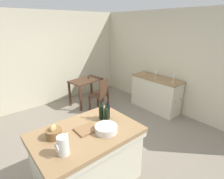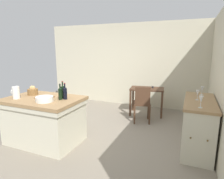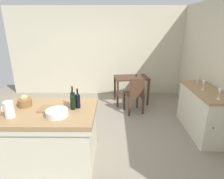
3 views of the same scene
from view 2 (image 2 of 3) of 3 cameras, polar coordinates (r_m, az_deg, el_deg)
ground_plane at (r=4.34m, az=-8.53°, el=-12.74°), size 6.76×6.76×0.00m
wall_back at (r=6.33m, az=3.43°, el=7.36°), size 5.32×0.12×2.60m
island_table at (r=3.99m, az=-19.44°, el=-8.11°), size 1.43×0.97×0.89m
side_cabinet at (r=3.87m, az=24.17°, el=-9.44°), size 0.52×1.38×0.91m
writing_desk at (r=5.38m, az=10.32°, el=-0.87°), size 0.97×0.68×0.80m
wooden_chair at (r=4.79m, az=8.93°, el=-3.93°), size 0.50×0.50×0.92m
pitcher at (r=4.01m, az=-26.64°, el=-0.79°), size 0.17×0.13×0.27m
wash_bowl at (r=3.60m, az=-19.43°, el=-2.69°), size 0.31×0.31×0.09m
bread_basket at (r=4.23m, az=-22.50°, el=-0.51°), size 0.20×0.20×0.19m
cutting_board at (r=3.88m, az=-19.39°, el=-2.19°), size 0.30×0.25×0.02m
wine_bottle_dark at (r=3.64m, az=-13.78°, el=-0.94°), size 0.07×0.07×0.31m
wine_bottle_amber at (r=3.72m, az=-14.40°, el=-0.55°), size 0.07×0.07×0.33m
wine_bottle_green at (r=3.64m, az=-15.12°, el=-1.07°), size 0.07×0.07×0.30m
wine_glass_far_left at (r=3.24m, az=24.96°, el=-2.74°), size 0.07×0.07×0.19m
wine_glass_left at (r=3.72m, az=24.09°, el=-1.03°), size 0.07×0.07×0.18m
wine_glass_middle at (r=4.19m, az=25.22°, el=0.11°), size 0.07×0.07×0.16m
wicker_hamper at (r=4.78m, az=-27.80°, el=-9.49°), size 0.29×0.29×0.34m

